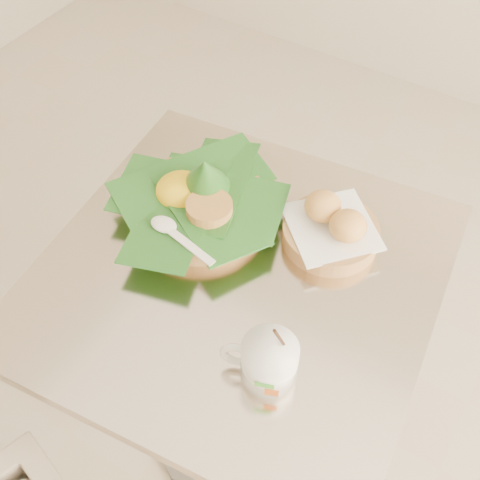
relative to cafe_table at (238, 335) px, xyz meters
The scene contains 5 objects.
floor 0.55m from the cafe_table, behind, with size 3.60×3.60×0.00m, color beige.
cafe_table is the anchor object (origin of this frame).
rice_basket 0.31m from the cafe_table, 149.98° to the left, with size 0.33×0.33×0.17m.
bread_basket 0.32m from the cafe_table, 55.78° to the left, with size 0.22×0.22×0.09m.
coffee_mug 0.33m from the cafe_table, 45.02° to the right, with size 0.12×0.09×0.16m.
Camera 1 is at (0.51, -0.52, 1.63)m, focal length 45.00 mm.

